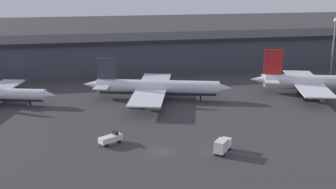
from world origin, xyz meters
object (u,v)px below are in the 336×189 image
service_vehicle_4 (223,145)px  airplane_2 (311,82)px  airplane_1 (156,88)px  service_vehicle_1 (111,139)px

service_vehicle_4 → airplane_2: bearing=-8.6°
airplane_1 → service_vehicle_4: (7.98, -41.82, -1.89)m
airplane_1 → service_vehicle_4: bearing=-64.5°
airplane_2 → service_vehicle_1: airplane_2 is taller
airplane_1 → service_vehicle_4: size_ratio=7.84×
service_vehicle_1 → service_vehicle_4: service_vehicle_4 is taller
airplane_2 → service_vehicle_1: 71.46m
service_vehicle_1 → airplane_1: bearing=33.3°
airplane_1 → service_vehicle_1: airplane_1 is taller
airplane_2 → service_vehicle_1: bearing=-140.0°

